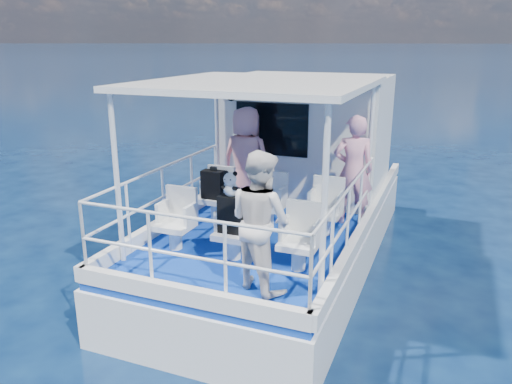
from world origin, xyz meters
TOP-DOWN VIEW (x-y plane):
  - ground at (0.00, 0.00)m, footprint 2000.00×2000.00m
  - hull at (0.00, 1.00)m, footprint 3.00×7.00m
  - deck at (0.00, 1.00)m, footprint 2.90×6.90m
  - cabin at (0.00, 2.30)m, footprint 2.85×2.00m
  - canopy at (0.00, -0.20)m, footprint 3.00×3.20m
  - canopy_posts at (0.00, -0.25)m, footprint 2.77×2.97m
  - railings at (0.00, -0.58)m, footprint 2.84×3.59m
  - seat_port_fwd at (-0.90, 0.20)m, footprint 0.48×0.46m
  - seat_center_fwd at (0.00, 0.20)m, footprint 0.48×0.46m
  - seat_stbd_fwd at (0.90, 0.20)m, footprint 0.48×0.46m
  - seat_port_aft at (-0.90, -1.10)m, footprint 0.48×0.46m
  - seat_center_aft at (0.00, -1.10)m, footprint 0.48×0.46m
  - seat_stbd_aft at (0.90, -1.10)m, footprint 0.48×0.46m
  - passenger_port_fwd at (-0.62, 0.80)m, footprint 0.69×0.51m
  - passenger_stbd_fwd at (1.17, 0.86)m, footprint 0.73×0.59m
  - passenger_stbd_aft at (0.61, -1.72)m, footprint 1.00×0.93m
  - backpack_port at (-0.92, 0.13)m, footprint 0.35×0.20m
  - backpack_center at (-0.02, -1.12)m, footprint 0.33×0.19m
  - compact_camera at (-0.91, 0.14)m, footprint 0.10×0.06m
  - panda at (-0.02, -1.13)m, footprint 0.21×0.18m

SIDE VIEW (x-z plane):
  - ground at x=0.00m, z-range 0.00..0.00m
  - hull at x=0.00m, z-range -0.80..0.80m
  - deck at x=0.00m, z-range 0.80..0.90m
  - seat_port_fwd at x=-0.90m, z-range 0.90..1.28m
  - seat_center_fwd at x=0.00m, z-range 0.90..1.28m
  - seat_stbd_fwd at x=0.90m, z-range 0.90..1.28m
  - seat_port_aft at x=-0.90m, z-range 0.90..1.28m
  - seat_center_aft at x=0.00m, z-range 0.90..1.28m
  - seat_stbd_aft at x=0.90m, z-range 0.90..1.28m
  - railings at x=0.00m, z-range 0.90..1.90m
  - backpack_port at x=-0.92m, z-range 1.28..1.74m
  - backpack_center at x=-0.02m, z-range 1.28..1.78m
  - passenger_stbd_aft at x=0.61m, z-range 0.90..2.55m
  - passenger_stbd_fwd at x=1.17m, z-range 0.90..2.63m
  - compact_camera at x=-0.91m, z-range 1.74..1.80m
  - passenger_port_fwd at x=-0.62m, z-range 0.90..2.68m
  - panda at x=-0.02m, z-range 1.78..2.11m
  - cabin at x=0.00m, z-range 0.90..3.10m
  - canopy_posts at x=0.00m, z-range 0.90..3.10m
  - canopy at x=0.00m, z-range 3.10..3.18m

